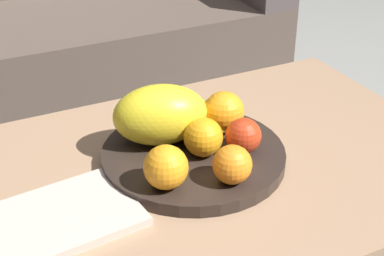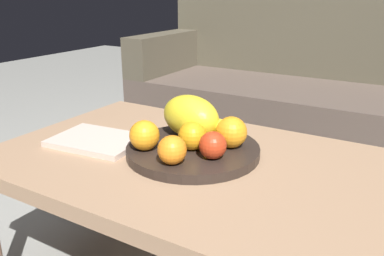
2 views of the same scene
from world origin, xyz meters
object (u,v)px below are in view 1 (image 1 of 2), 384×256
at_px(couch, 37,36).
at_px(orange_left, 166,167).
at_px(fruit_bowl, 192,156).
at_px(orange_right, 224,112).
at_px(orange_back, 202,136).
at_px(melon_large_front, 160,115).
at_px(orange_front, 232,165).
at_px(apple_front, 243,136).
at_px(coffee_table, 198,186).
at_px(banana_bunch, 188,121).
at_px(magazine, 61,218).

relative_size(couch, orange_left, 21.53).
xyz_separation_m(fruit_bowl, orange_right, (0.09, 0.04, 0.05)).
distance_m(orange_left, orange_right, 0.23).
height_order(couch, orange_back, couch).
bearing_deg(melon_large_front, orange_right, -6.33).
relative_size(orange_front, orange_back, 0.94).
height_order(fruit_bowl, apple_front, apple_front).
xyz_separation_m(melon_large_front, orange_right, (0.13, -0.01, -0.02)).
xyz_separation_m(coffee_table, banana_bunch, (0.02, 0.09, 0.10)).
height_order(fruit_bowl, magazine, fruit_bowl).
bearing_deg(magazine, couch, 73.44).
xyz_separation_m(couch, orange_front, (0.07, -1.30, 0.20)).
relative_size(coffee_table, apple_front, 15.10).
bearing_deg(melon_large_front, apple_front, -39.77).
relative_size(coffee_table, magazine, 4.18).
bearing_deg(banana_bunch, orange_right, -16.23).
distance_m(melon_large_front, orange_right, 0.13).
distance_m(couch, banana_bunch, 1.13).
xyz_separation_m(coffee_table, couch, (-0.05, 1.20, -0.09)).
bearing_deg(banana_bunch, orange_back, -96.18).
xyz_separation_m(coffee_table, orange_front, (0.02, -0.10, 0.11)).
height_order(orange_left, banana_bunch, orange_left).
relative_size(orange_left, apple_front, 1.14).
xyz_separation_m(coffee_table, magazine, (-0.28, -0.05, 0.06)).
distance_m(orange_front, orange_back, 0.11).
xyz_separation_m(melon_large_front, orange_front, (0.06, -0.18, -0.02)).
bearing_deg(orange_right, apple_front, -94.42).
relative_size(banana_bunch, magazine, 0.68).
bearing_deg(melon_large_front, magazine, -151.62).
relative_size(melon_large_front, orange_back, 2.45).
bearing_deg(orange_back, coffee_table, -160.82).
distance_m(fruit_bowl, orange_right, 0.12).
bearing_deg(orange_back, apple_front, -21.17).
xyz_separation_m(couch, orange_back, (0.06, -1.20, 0.20)).
relative_size(couch, orange_back, 22.67).
bearing_deg(banana_bunch, melon_large_front, -174.51).
bearing_deg(orange_back, fruit_bowl, 127.90).
bearing_deg(melon_large_front, banana_bunch, 5.49).
bearing_deg(melon_large_front, coffee_table, -62.11).
height_order(couch, fruit_bowl, couch).
bearing_deg(banana_bunch, apple_front, -59.93).
height_order(coffee_table, orange_left, orange_left).
relative_size(fruit_bowl, orange_back, 4.75).
xyz_separation_m(couch, melon_large_front, (0.01, -1.12, 0.22)).
xyz_separation_m(orange_left, banana_bunch, (0.11, 0.15, -0.01)).
xyz_separation_m(orange_back, apple_front, (0.07, -0.03, -0.00)).
xyz_separation_m(melon_large_front, orange_back, (0.05, -0.08, -0.02)).
relative_size(apple_front, banana_bunch, 0.41).
height_order(coffee_table, magazine, magazine).
bearing_deg(orange_right, melon_large_front, 173.67).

